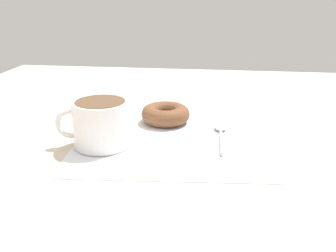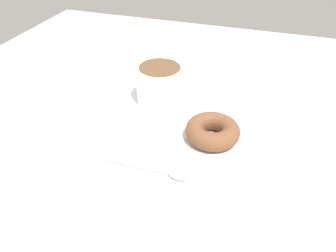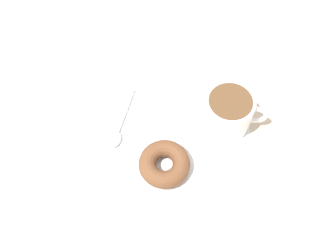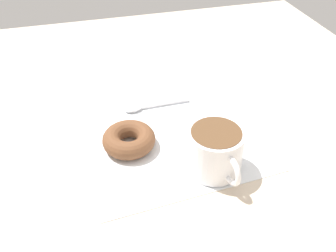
% 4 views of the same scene
% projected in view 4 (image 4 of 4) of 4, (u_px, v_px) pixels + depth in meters
% --- Properties ---
extents(ground_plane, '(1.20, 1.20, 0.02)m').
position_uv_depth(ground_plane, '(159.00, 140.00, 0.72)').
color(ground_plane, beige).
extents(napkin, '(0.35, 0.35, 0.00)m').
position_uv_depth(napkin, '(168.00, 135.00, 0.72)').
color(napkin, white).
rests_on(napkin, ground_plane).
extents(coffee_cup, '(0.09, 0.12, 0.08)m').
position_uv_depth(coffee_cup, '(215.00, 150.00, 0.62)').
color(coffee_cup, white).
rests_on(coffee_cup, napkin).
extents(donut, '(0.10, 0.10, 0.03)m').
position_uv_depth(donut, '(129.00, 139.00, 0.68)').
color(donut, brown).
rests_on(donut, napkin).
extents(spoon, '(0.14, 0.02, 0.01)m').
position_uv_depth(spoon, '(143.00, 107.00, 0.78)').
color(spoon, silver).
rests_on(spoon, napkin).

